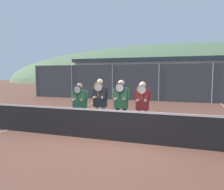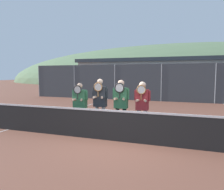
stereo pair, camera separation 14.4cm
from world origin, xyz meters
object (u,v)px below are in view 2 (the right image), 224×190
object	(u,v)px
player_center_left	(100,101)
player_center_right	(121,102)
player_leftmost	(80,103)
car_center	(218,88)
car_far_left	(103,86)
player_rightmost	(142,104)
car_left_of_center	(155,87)

from	to	relation	value
player_center_left	player_center_right	size ratio (longest dim) A/B	1.02
player_leftmost	car_center	xyz separation A→B (m)	(5.88, 12.77, -0.07)
car_far_left	player_rightmost	bearing A→B (deg)	-62.94
player_rightmost	car_center	bearing A→B (deg)	73.93
player_rightmost	player_center_right	bearing A→B (deg)	-176.22
player_leftmost	player_rightmost	bearing A→B (deg)	3.03
player_leftmost	car_far_left	bearing A→B (deg)	108.43
player_leftmost	car_left_of_center	bearing A→B (deg)	86.70
player_center_right	car_far_left	size ratio (longest dim) A/B	0.40
player_leftmost	car_far_left	distance (m)	13.58
player_center_left	car_far_left	bearing A→B (deg)	111.49
player_leftmost	car_left_of_center	world-z (taller)	car_left_of_center
car_far_left	player_leftmost	bearing A→B (deg)	-71.57
player_leftmost	car_center	world-z (taller)	car_center
player_center_left	player_leftmost	bearing A→B (deg)	-172.32
player_center_right	car_center	bearing A→B (deg)	71.04
player_rightmost	car_center	xyz separation A→B (m)	(3.65, 12.66, -0.11)
player_center_right	car_far_left	bearing A→B (deg)	114.37
car_center	car_left_of_center	bearing A→B (deg)	178.94
player_center_left	player_rightmost	distance (m)	1.49
player_center_left	player_rightmost	xyz separation A→B (m)	(1.49, 0.02, -0.04)
player_leftmost	player_center_left	bearing A→B (deg)	7.68
car_left_of_center	player_center_left	bearing A→B (deg)	-90.02
player_center_right	car_far_left	world-z (taller)	player_center_right
player_center_left	car_left_of_center	distance (m)	12.77
player_center_right	car_left_of_center	world-z (taller)	player_center_right
player_leftmost	car_far_left	world-z (taller)	player_leftmost
car_far_left	car_left_of_center	size ratio (longest dim) A/B	1.04
player_center_right	player_rightmost	xyz separation A→B (m)	(0.72, 0.05, -0.04)
player_center_right	car_center	distance (m)	13.43
player_center_left	car_left_of_center	world-z (taller)	player_center_left
car_left_of_center	player_leftmost	bearing A→B (deg)	-93.30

